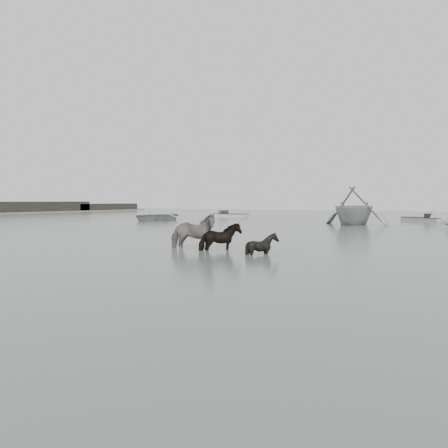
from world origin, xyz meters
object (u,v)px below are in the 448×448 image
at_px(pony_pinto, 193,228).
at_px(pony_dark, 221,233).
at_px(pony_black, 262,238).
at_px(rowboat_lead, 155,215).

distance_m(pony_pinto, pony_dark, 1.13).
relative_size(pony_black, rowboat_lead, 0.21).
bearing_deg(pony_dark, pony_pinto, 116.21).
distance_m(pony_black, rowboat_lead, 26.43).
distance_m(pony_dark, rowboat_lead, 24.92).
xyz_separation_m(pony_black, rowboat_lead, (-19.35, 18.00, -0.01)).
height_order(pony_dark, rowboat_lead, pony_dark).
relative_size(pony_pinto, rowboat_lead, 0.36).
bearing_deg(pony_black, pony_pinto, 80.27).
height_order(pony_dark, pony_black, pony_dark).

